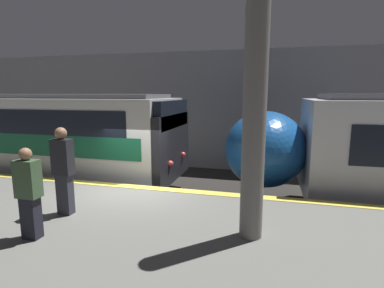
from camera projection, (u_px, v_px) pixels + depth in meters
ground_plane at (139, 223)px, 8.14m from camera, size 120.00×120.00×0.00m
platform at (79, 254)px, 5.57m from camera, size 40.00×5.20×1.09m
station_rear_barrier at (196, 111)px, 13.90m from camera, size 50.00×0.15×5.37m
support_pillar_near at (254, 124)px, 4.82m from camera, size 0.38×0.38×3.84m
person_waiting at (29, 192)px, 4.94m from camera, size 0.38×0.24×1.55m
person_walking at (63, 169)px, 5.93m from camera, size 0.38×0.24×1.77m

